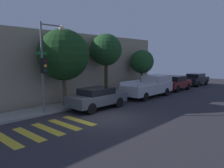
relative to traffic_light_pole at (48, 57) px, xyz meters
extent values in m
plane|color=#2D2B30|center=(1.66, -3.37, -3.59)|extent=(60.00, 60.00, 0.00)
cube|color=gray|center=(1.66, 0.86, -3.52)|extent=(26.00, 2.07, 0.14)
cube|color=gray|center=(1.66, 5.30, -0.83)|extent=(26.00, 6.00, 5.53)
cube|color=gold|center=(-3.69, -2.57, -3.59)|extent=(0.45, 2.60, 0.00)
cube|color=gold|center=(-2.69, -2.57, -3.59)|extent=(0.45, 2.60, 0.00)
cube|color=gold|center=(-1.70, -2.57, -3.59)|extent=(0.45, 2.60, 0.00)
cube|color=gold|center=(-0.71, -2.57, -3.59)|extent=(0.45, 2.60, 0.00)
cube|color=gold|center=(0.29, -2.57, -3.59)|extent=(0.45, 2.60, 0.00)
cylinder|color=slate|center=(-0.34, 0.08, -0.75)|extent=(0.12, 0.12, 5.68)
cube|color=black|center=(-0.34, -0.13, -0.54)|extent=(0.30, 0.30, 0.90)
cylinder|color=#4C0C0C|center=(-0.34, -0.29, -0.27)|extent=(0.18, 0.02, 0.18)
cylinder|color=yellow|center=(-0.34, -0.29, -0.54)|extent=(0.18, 0.02, 0.18)
cylinder|color=#0C3819|center=(-0.34, -0.29, -0.81)|extent=(0.18, 0.02, 0.18)
cube|color=#19662D|center=(-0.34, 0.08, 0.20)|extent=(0.70, 0.02, 0.18)
cylinder|color=slate|center=(0.40, 0.08, 1.94)|extent=(1.48, 0.08, 0.08)
sphere|color=#F9E5B2|center=(1.14, 0.08, 1.84)|extent=(0.36, 0.36, 0.36)
cube|color=#4C5156|center=(3.01, -1.27, -2.89)|extent=(4.30, 1.79, 0.67)
cube|color=black|center=(2.90, -1.27, -2.34)|extent=(2.24, 1.58, 0.44)
cylinder|color=black|center=(4.34, -0.46, -3.23)|extent=(0.73, 0.22, 0.73)
cylinder|color=black|center=(4.34, -2.08, -3.23)|extent=(0.73, 0.22, 0.73)
cylinder|color=black|center=(1.67, -0.46, -3.23)|extent=(0.73, 0.22, 0.73)
cylinder|color=black|center=(1.67, -2.08, -3.23)|extent=(0.73, 0.22, 0.73)
cube|color=#BCBCC1|center=(9.24, -1.27, -2.80)|extent=(5.62, 2.04, 0.86)
cube|color=#BCBCC1|center=(10.78, -1.27, -2.04)|extent=(2.53, 1.88, 0.65)
cube|color=#BCBCC1|center=(7.83, -0.37, -2.22)|extent=(2.81, 0.08, 0.28)
cube|color=#BCBCC1|center=(7.83, -2.17, -2.22)|extent=(2.81, 0.08, 0.28)
cylinder|color=black|center=(10.98, -0.34, -3.23)|extent=(0.73, 0.22, 0.73)
cylinder|color=black|center=(10.98, -2.20, -3.23)|extent=(0.73, 0.22, 0.73)
cylinder|color=black|center=(7.49, -0.34, -3.23)|extent=(0.73, 0.22, 0.73)
cylinder|color=black|center=(7.49, -2.20, -3.23)|extent=(0.73, 0.22, 0.73)
cube|color=maroon|center=(14.82, -1.27, -2.88)|extent=(4.21, 1.79, 0.70)
cube|color=black|center=(14.72, -1.27, -2.27)|extent=(2.19, 1.58, 0.52)
cylinder|color=black|center=(16.13, -0.46, -3.23)|extent=(0.73, 0.22, 0.73)
cylinder|color=black|center=(16.13, -2.08, -3.23)|extent=(0.73, 0.22, 0.73)
cylinder|color=black|center=(13.52, -0.46, -3.23)|extent=(0.73, 0.22, 0.73)
cylinder|color=black|center=(13.52, -2.08, -3.23)|extent=(0.73, 0.22, 0.73)
cube|color=black|center=(20.43, -1.27, -2.89)|extent=(4.53, 1.76, 0.66)
cube|color=black|center=(20.32, -1.27, -2.31)|extent=(2.36, 1.55, 0.50)
cylinder|color=black|center=(21.84, -0.48, -3.23)|extent=(0.73, 0.22, 0.73)
cylinder|color=black|center=(21.84, -2.06, -3.23)|extent=(0.73, 0.22, 0.73)
cylinder|color=black|center=(19.03, -0.48, -3.23)|extent=(0.73, 0.22, 0.73)
cylinder|color=black|center=(19.03, -2.06, -3.23)|extent=(0.73, 0.22, 0.73)
cylinder|color=brown|center=(1.84, 0.95, -2.41)|extent=(0.27, 0.27, 2.37)
sphere|color=#193D19|center=(1.84, 0.95, 0.14)|extent=(3.62, 3.62, 3.62)
cylinder|color=#42301E|center=(6.17, 0.95, -2.00)|extent=(0.29, 0.29, 3.18)
sphere|color=#1E4721|center=(6.17, 0.95, 0.60)|extent=(2.69, 2.69, 2.69)
cylinder|color=#42301E|center=(11.51, 0.95, -2.48)|extent=(0.23, 0.23, 2.21)
sphere|color=#1E4721|center=(11.51, 0.95, -0.47)|extent=(2.43, 2.43, 2.43)
camera|label=1|loc=(-7.30, -12.01, -0.06)|focal=35.00mm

